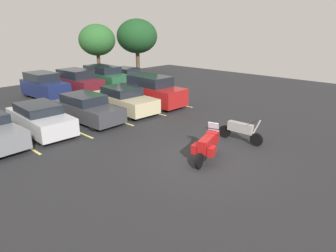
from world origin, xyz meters
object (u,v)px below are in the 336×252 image
object	(u,v)px
car_charcoal	(87,108)
car_far_navy	(44,86)
car_champagne	(123,100)
car_far_maroon	(77,82)
car_silver	(40,119)
car_far_green	(105,77)
car_far_tan	(127,76)
car_red	(152,91)
motorcycle_touring	(208,144)
motorcycle_second	(241,130)

from	to	relation	value
car_charcoal	car_far_navy	world-z (taller)	car_far_navy
car_champagne	car_far_maroon	distance (m)	6.99
car_silver	car_charcoal	bearing A→B (deg)	-2.07
car_champagne	car_far_green	world-z (taller)	car_far_green
car_far_maroon	car_far_tan	world-z (taller)	car_far_maroon
car_red	car_far_tan	world-z (taller)	car_red
car_charcoal	car_far_navy	distance (m)	7.31
motorcycle_touring	car_far_green	size ratio (longest dim) A/B	0.46
car_far_green	car_red	bearing A→B (deg)	-99.05
car_champagne	car_far_green	xyz separation A→B (m)	(3.59, 6.86, 0.20)
car_charcoal	car_far_green	size ratio (longest dim) A/B	0.99
car_far_green	motorcycle_second	bearing A→B (deg)	-102.01
motorcycle_touring	motorcycle_second	distance (m)	2.68
car_silver	car_far_navy	bearing A→B (deg)	62.65
car_charcoal	car_far_tan	bearing A→B (deg)	38.92
car_champagne	car_far_green	size ratio (longest dim) A/B	1.06
motorcycle_second	car_red	world-z (taller)	car_red
car_red	car_champagne	bearing A→B (deg)	177.94
car_charcoal	car_silver	bearing A→B (deg)	177.93
car_silver	motorcycle_touring	bearing A→B (deg)	-69.47
car_far_navy	car_far_green	distance (m)	5.22
car_champagne	car_far_maroon	xyz separation A→B (m)	(0.98, 6.92, 0.17)
motorcycle_touring	car_far_tan	size ratio (longest dim) A/B	0.44
motorcycle_touring	car_silver	distance (m)	8.69
car_far_tan	car_far_navy	bearing A→B (deg)	179.20
car_charcoal	motorcycle_second	bearing A→B (deg)	-69.13
motorcycle_second	motorcycle_touring	bearing A→B (deg)	-179.44
car_champagne	car_far_green	bearing A→B (deg)	62.39
motorcycle_second	car_far_tan	size ratio (longest dim) A/B	0.46
car_champagne	car_far_tan	xyz separation A→B (m)	(6.18, 7.09, -0.03)
motorcycle_second	car_far_navy	world-z (taller)	car_far_navy
motorcycle_touring	car_far_tan	xyz separation A→B (m)	(8.45, 15.16, 0.07)
motorcycle_second	car_charcoal	xyz separation A→B (m)	(-3.06, 8.01, 0.18)
car_red	car_far_maroon	xyz separation A→B (m)	(-1.50, 7.01, -0.03)
car_far_green	car_far_tan	distance (m)	2.62
car_far_maroon	car_silver	bearing A→B (deg)	-132.54
car_red	car_far_navy	bearing A→B (deg)	119.36
car_charcoal	car_champagne	bearing A→B (deg)	0.72
car_champagne	car_red	size ratio (longest dim) A/B	1.05
car_far_maroon	car_far_tan	bearing A→B (deg)	1.90
car_far_navy	car_far_maroon	size ratio (longest dim) A/B	0.97
car_silver	car_red	distance (m)	7.80
car_silver	car_far_navy	world-z (taller)	car_far_navy
car_champagne	car_far_navy	xyz separation A→B (m)	(-1.62, 7.20, 0.16)
car_charcoal	car_far_maroon	size ratio (longest dim) A/B	1.03
car_far_navy	car_silver	bearing A→B (deg)	-117.35
motorcycle_touring	car_far_maroon	distance (m)	15.34
car_far_navy	car_far_tan	bearing A→B (deg)	-0.80
car_far_green	car_far_tan	size ratio (longest dim) A/B	0.96
car_champagne	car_far_navy	bearing A→B (deg)	102.68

